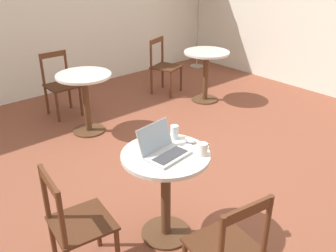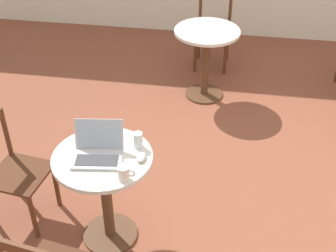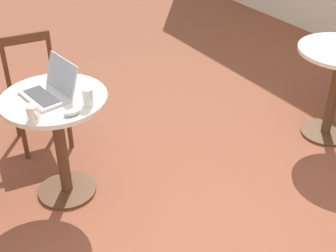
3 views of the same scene
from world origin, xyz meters
TOP-DOWN VIEW (x-y plane):
  - ground_plane at (0.00, 0.00)m, footprint 16.00×16.00m
  - wall_back at (0.00, 3.23)m, footprint 9.40×0.06m
  - cafe_table_near at (-0.77, -0.47)m, footprint 0.66×0.66m
  - cafe_table_mid at (1.60, 1.38)m, footprint 0.66×0.66m
  - cafe_table_far at (-0.28, 1.60)m, footprint 0.66×0.66m
  - chair_near_front at (-0.90, -1.20)m, footprint 0.45×0.45m
  - chair_near_left at (-1.49, -0.37)m, footprint 0.44×0.44m
  - chair_mid_back at (1.36, 2.06)m, footprint 0.50×0.50m
  - chair_far_back at (-0.27, 2.32)m, footprint 0.40×0.40m
  - laptop at (-0.80, -0.48)m, footprint 0.35×0.31m
  - mouse at (-0.52, -0.46)m, footprint 0.06×0.10m
  - mug at (-0.58, -0.66)m, footprint 0.11×0.07m
  - drinking_glass at (-0.57, -0.33)m, footprint 0.06×0.06m

SIDE VIEW (x-z plane):
  - ground_plane at x=0.00m, z-range 0.00..0.00m
  - chair_near_front at x=-0.90m, z-range 0.00..0.85m
  - chair_near_left at x=-1.49m, z-range 0.00..0.85m
  - chair_mid_back at x=1.36m, z-range 0.00..0.85m
  - chair_far_back at x=-0.27m, z-range 0.00..0.85m
  - cafe_table_near at x=-0.77m, z-range 0.17..0.93m
  - cafe_table_mid at x=1.60m, z-range 0.17..0.93m
  - cafe_table_far at x=-0.28m, z-range 0.17..0.93m
  - mouse at x=-0.52m, z-range 0.75..0.78m
  - laptop at x=-0.80m, z-range 0.69..0.90m
  - mug at x=-0.58m, z-range 0.75..0.85m
  - drinking_glass at x=-0.57m, z-range 0.75..0.86m
  - wall_back at x=0.00m, z-range 0.00..2.70m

